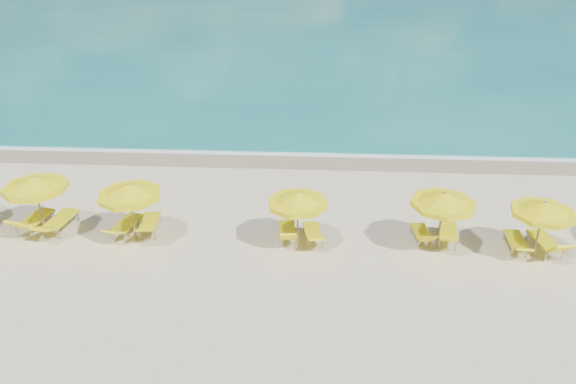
{
  "coord_description": "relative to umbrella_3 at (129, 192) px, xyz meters",
  "views": [
    {
      "loc": [
        1.01,
        -16.74,
        10.44
      ],
      "look_at": [
        0.0,
        1.5,
        1.2
      ],
      "focal_mm": 35.0,
      "sensor_mm": 36.0,
      "label": 1
    }
  ],
  "objects": [
    {
      "name": "ground_plane",
      "position": [
        5.3,
        0.14,
        -1.9
      ],
      "size": [
        120.0,
        120.0,
        0.0
      ],
      "primitive_type": "plane",
      "color": "beige"
    },
    {
      "name": "umbrella_3",
      "position": [
        0.0,
        0.0,
        0.0
      ],
      "size": [
        2.52,
        2.52,
        2.22
      ],
      "rotation": [
        0.0,
        0.0,
        -0.16
      ],
      "color": "#A17650",
      "rests_on": "ground"
    },
    {
      "name": "umbrella_4",
      "position": [
        5.72,
        -0.08,
        -0.1
      ],
      "size": [
        2.46,
        2.46,
        2.11
      ],
      "rotation": [
        0.0,
        0.0,
        -0.2
      ],
      "color": "#A17650",
      "rests_on": "ground"
    },
    {
      "name": "umbrella_6",
      "position": [
        13.67,
        -0.29,
        -0.11
      ],
      "size": [
        2.37,
        2.37,
        2.1
      ],
      "rotation": [
        0.0,
        0.0,
        0.16
      ],
      "color": "#A17650",
      "rests_on": "ground"
    },
    {
      "name": "lounger_3_right",
      "position": [
        0.37,
        0.54,
        -1.67
      ],
      "size": [
        0.8,
        1.93,
        0.77
      ],
      "rotation": [
        0.0,
        0.0,
        0.1
      ],
      "color": "#A5A8AD",
      "rests_on": "ground"
    },
    {
      "name": "lounger_6_right",
      "position": [
        14.11,
        -0.01,
        -1.66
      ],
      "size": [
        0.93,
        1.92,
        0.91
      ],
      "rotation": [
        0.0,
        0.0,
        0.17
      ],
      "color": "#A5A8AD",
      "rests_on": "ground"
    },
    {
      "name": "lounger_3_left",
      "position": [
        -0.43,
        0.42,
        -1.67
      ],
      "size": [
        0.95,
        1.95,
        0.73
      ],
      "rotation": [
        0.0,
        0.0,
        -0.2
      ],
      "color": "#A5A8AD",
      "rests_on": "ground"
    },
    {
      "name": "lounger_4_right",
      "position": [
        6.24,
        0.27,
        -1.69
      ],
      "size": [
        0.82,
        1.79,
        0.69
      ],
      "rotation": [
        0.0,
        0.0,
        0.16
      ],
      "color": "#A5A8AD",
      "rests_on": "ground"
    },
    {
      "name": "ocean",
      "position": [
        5.3,
        48.14,
        -1.9
      ],
      "size": [
        120.0,
        80.0,
        0.3
      ],
      "primitive_type": "cube",
      "color": "#14756F",
      "rests_on": "ground"
    },
    {
      "name": "lounger_5_left",
      "position": [
        10.05,
        0.43,
        -1.7
      ],
      "size": [
        0.69,
        1.61,
        0.77
      ],
      "rotation": [
        0.0,
        0.0,
        0.1
      ],
      "color": "#A5A8AD",
      "rests_on": "ground"
    },
    {
      "name": "lounger_2_left",
      "position": [
        -3.84,
        0.5,
        -1.65
      ],
      "size": [
        1.0,
        2.01,
        0.94
      ],
      "rotation": [
        0.0,
        0.0,
        -0.19
      ],
      "color": "#A5A8AD",
      "rests_on": "ground"
    },
    {
      "name": "lounger_2_right",
      "position": [
        -2.91,
        0.52,
        -1.66
      ],
      "size": [
        0.96,
        2.13,
        0.75
      ],
      "rotation": [
        0.0,
        0.0,
        -0.15
      ],
      "color": "#A5A8AD",
      "rests_on": "ground"
    },
    {
      "name": "umbrella_2",
      "position": [
        -3.42,
        0.32,
        0.04
      ],
      "size": [
        2.89,
        2.89,
        2.27
      ],
      "rotation": [
        0.0,
        0.0,
        -0.37
      ],
      "color": "#A17650",
      "rests_on": "ground"
    },
    {
      "name": "foam_line",
      "position": [
        5.3,
        8.34,
        -1.9
      ],
      "size": [
        120.0,
        1.2,
        0.03
      ],
      "primitive_type": "cube",
      "color": "white",
      "rests_on": "ground"
    },
    {
      "name": "lounger_4_left",
      "position": [
        5.34,
        0.28,
        -1.68
      ],
      "size": [
        0.74,
        1.75,
        0.84
      ],
      "rotation": [
        0.0,
        0.0,
        0.09
      ],
      "color": "#A5A8AD",
      "rests_on": "ground"
    },
    {
      "name": "wet_sand_band",
      "position": [
        5.3,
        7.54,
        -1.9
      ],
      "size": [
        120.0,
        2.6,
        0.01
      ],
      "primitive_type": "cube",
      "color": "tan",
      "rests_on": "ground"
    },
    {
      "name": "whitecap_far",
      "position": [
        13.3,
        24.14,
        -1.9
      ],
      "size": [
        18.0,
        0.3,
        0.05
      ],
      "primitive_type": "cube",
      "color": "white",
      "rests_on": "ground"
    },
    {
      "name": "whitecap_near",
      "position": [
        -0.7,
        17.14,
        -1.9
      ],
      "size": [
        14.0,
        0.36,
        0.05
      ],
      "primitive_type": "cube",
      "color": "white",
      "rests_on": "ground"
    },
    {
      "name": "lounger_6_left",
      "position": [
        13.17,
        0.09,
        -1.69
      ],
      "size": [
        0.65,
        1.76,
        0.66
      ],
      "rotation": [
        0.0,
        0.0,
        -0.06
      ],
      "color": "#A5A8AD",
      "rests_on": "ground"
    },
    {
      "name": "lounger_5_right",
      "position": [
        10.94,
        0.46,
        -1.67
      ],
      "size": [
        0.93,
        1.89,
        0.81
      ],
      "rotation": [
        0.0,
        0.0,
        -0.19
      ],
      "color": "#A5A8AD",
      "rests_on": "ground"
    },
    {
      "name": "umbrella_5",
      "position": [
        10.51,
        -0.01,
        -0.02
      ],
      "size": [
        2.25,
        2.25,
        2.2
      ],
      "rotation": [
        0.0,
        0.0,
        -0.04
      ],
      "color": "#A17650",
      "rests_on": "ground"
    }
  ]
}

